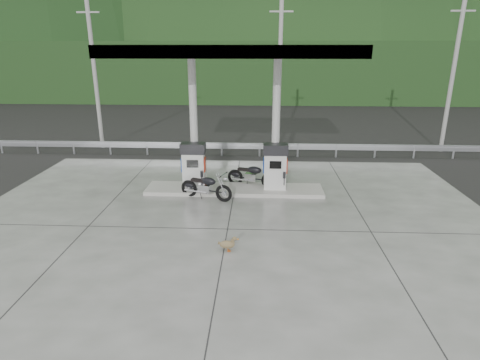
{
  "coord_description": "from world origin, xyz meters",
  "views": [
    {
      "loc": [
        0.94,
        -12.52,
        5.53
      ],
      "look_at": [
        0.3,
        1.0,
        1.0
      ],
      "focal_mm": 30.0,
      "sensor_mm": 36.0,
      "label": 1
    }
  ],
  "objects_px": {
    "gas_pump_right": "(275,167)",
    "motorcycle_left": "(252,176)",
    "gas_pump_left": "(194,166)",
    "duck": "(227,245)",
    "motorcycle_right": "(206,187)"
  },
  "relations": [
    {
      "from": "gas_pump_right",
      "to": "motorcycle_left",
      "type": "relative_size",
      "value": 0.9
    },
    {
      "from": "gas_pump_right",
      "to": "duck",
      "type": "bearing_deg",
      "value": -107.0
    },
    {
      "from": "gas_pump_right",
      "to": "motorcycle_left",
      "type": "height_order",
      "value": "gas_pump_right"
    },
    {
      "from": "motorcycle_left",
      "to": "duck",
      "type": "height_order",
      "value": "motorcycle_left"
    },
    {
      "from": "gas_pump_right",
      "to": "motorcycle_right",
      "type": "xyz_separation_m",
      "value": [
        -2.61,
        -0.89,
        -0.58
      ]
    },
    {
      "from": "gas_pump_left",
      "to": "duck",
      "type": "distance_m",
      "value": 5.27
    },
    {
      "from": "gas_pump_right",
      "to": "duck",
      "type": "distance_m",
      "value": 5.21
    },
    {
      "from": "gas_pump_left",
      "to": "duck",
      "type": "xyz_separation_m",
      "value": [
        1.7,
        -4.92,
        -0.86
      ]
    },
    {
      "from": "gas_pump_right",
      "to": "motorcycle_left",
      "type": "bearing_deg",
      "value": 146.48
    },
    {
      "from": "gas_pump_left",
      "to": "duck",
      "type": "height_order",
      "value": "gas_pump_left"
    },
    {
      "from": "motorcycle_right",
      "to": "duck",
      "type": "distance_m",
      "value": 4.19
    },
    {
      "from": "gas_pump_left",
      "to": "motorcycle_right",
      "type": "xyz_separation_m",
      "value": [
        0.59,
        -0.89,
        -0.58
      ]
    },
    {
      "from": "motorcycle_left",
      "to": "motorcycle_right",
      "type": "bearing_deg",
      "value": -121.8
    },
    {
      "from": "gas_pump_right",
      "to": "motorcycle_right",
      "type": "relative_size",
      "value": 0.91
    },
    {
      "from": "motorcycle_right",
      "to": "duck",
      "type": "xyz_separation_m",
      "value": [
        1.11,
        -4.03,
        -0.28
      ]
    }
  ]
}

